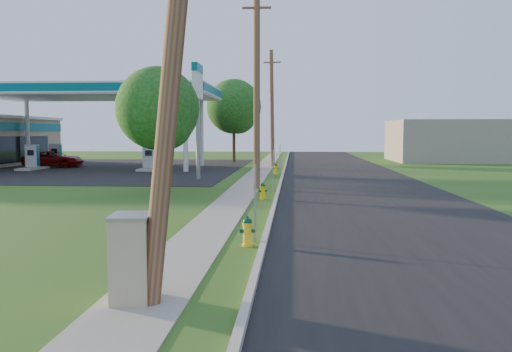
{
  "coord_description": "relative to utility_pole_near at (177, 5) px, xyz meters",
  "views": [
    {
      "loc": [
        1.24,
        -9.52,
        2.81
      ],
      "look_at": [
        0.0,
        8.0,
        1.4
      ],
      "focal_mm": 38.0,
      "sensor_mm": 36.0,
      "label": 1
    }
  ],
  "objects": [
    {
      "name": "fuel_pump_se",
      "position": [
        -8.9,
        35.0,
        -4.08
      ],
      "size": [
        1.2,
        3.2,
        1.9
      ],
      "color": "#A6A499",
      "rests_on": "ground"
    },
    {
      "name": "tree_lot",
      "position": [
        -3.82,
        42.91,
        0.27
      ],
      "size": [
        5.2,
        5.2,
        7.88
      ],
      "color": "#352716",
      "rests_on": "ground"
    },
    {
      "name": "fuel_pump_ne",
      "position": [
        -8.9,
        31.0,
        -4.08
      ],
      "size": [
        1.2,
        3.2,
        1.9
      ],
      "color": "#A6A499",
      "rests_on": "ground"
    },
    {
      "name": "utility_pole_near",
      "position": [
        0.0,
        0.0,
        0.0
      ],
      "size": [
        1.4,
        0.32,
        9.48
      ],
      "color": "brown",
      "rests_on": "ground"
    },
    {
      "name": "forecourt",
      "position": [
        -15.4,
        33.0,
        -4.79
      ],
      "size": [
        26.0,
        28.0,
        0.02
      ],
      "primitive_type": "cube",
      "color": "black",
      "rests_on": "ground"
    },
    {
      "name": "hydrant_mid",
      "position": [
        0.53,
        14.01,
        -4.45
      ],
      "size": [
        0.37,
        0.33,
        0.72
      ],
      "color": "yellow",
      "rests_on": "ground"
    },
    {
      "name": "hydrant_near",
      "position": [
        0.69,
        4.68,
        -4.43
      ],
      "size": [
        0.39,
        0.34,
        0.76
      ],
      "color": "yellow",
      "rests_on": "ground"
    },
    {
      "name": "road",
      "position": [
        5.1,
        11.0,
        -4.79
      ],
      "size": [
        8.0,
        120.0,
        0.02
      ],
      "primitive_type": "cube",
      "color": "black",
      "rests_on": "ground"
    },
    {
      "name": "sign_post_far",
      "position": [
        0.85,
        29.2,
        -3.8
      ],
      "size": [
        0.05,
        0.04,
        2.0
      ],
      "primitive_type": "cube",
      "color": "gray",
      "rests_on": "ground"
    },
    {
      "name": "curb",
      "position": [
        1.1,
        11.0,
        -4.73
      ],
      "size": [
        0.15,
        120.0,
        0.15
      ],
      "primitive_type": "cube",
      "color": "#A6A499",
      "rests_on": "ground"
    },
    {
      "name": "hydrant_far",
      "position": [
        0.6,
        27.98,
        -4.44
      ],
      "size": [
        0.39,
        0.34,
        0.74
      ],
      "color": "yellow",
      "rests_on": "ground"
    },
    {
      "name": "car_red",
      "position": [
        -17.56,
        33.9,
        -4.14
      ],
      "size": [
        4.79,
        2.26,
        1.32
      ],
      "primitive_type": "imported",
      "rotation": [
        0.0,
        0.0,
        1.58
      ],
      "color": "#670808",
      "rests_on": "ground"
    },
    {
      "name": "tree_verge",
      "position": [
        -4.4,
        16.27,
        -1.03
      ],
      "size": [
        3.87,
        3.87,
        5.87
      ],
      "color": "#352716",
      "rests_on": "ground"
    },
    {
      "name": "sidewalk",
      "position": [
        -0.65,
        11.0,
        -4.79
      ],
      "size": [
        1.5,
        120.0,
        0.03
      ],
      "primitive_type": "cube",
      "color": "gray",
      "rests_on": "ground"
    },
    {
      "name": "utility_pole_mid",
      "position": [
        -0.0,
        18.0,
        0.15
      ],
      "size": [
        1.4,
        0.32,
        9.8
      ],
      "color": "brown",
      "rests_on": "ground"
    },
    {
      "name": "distant_building",
      "position": [
        18.6,
        46.0,
        -2.8
      ],
      "size": [
        14.0,
        10.0,
        4.0
      ],
      "primitive_type": "cube",
      "color": "gray",
      "rests_on": "ground"
    },
    {
      "name": "sign_post_near",
      "position": [
        0.85,
        5.2,
        -3.8
      ],
      "size": [
        0.05,
        0.04,
        2.0
      ],
      "primitive_type": "cube",
      "color": "gray",
      "rests_on": "ground"
    },
    {
      "name": "gas_canopy",
      "position": [
        -13.4,
        33.0,
        1.09
      ],
      "size": [
        18.18,
        9.18,
        6.4
      ],
      "color": "silver",
      "rests_on": "ground"
    },
    {
      "name": "sign_post_mid",
      "position": [
        0.85,
        17.0,
        -3.8
      ],
      "size": [
        0.05,
        0.04,
        2.0
      ],
      "primitive_type": "cube",
      "color": "gray",
      "rests_on": "ground"
    },
    {
      "name": "ground_plane",
      "position": [
        0.6,
        1.0,
        -4.8
      ],
      "size": [
        140.0,
        140.0,
        0.0
      ],
      "primitive_type": "plane",
      "color": "#2C5D16",
      "rests_on": "ground"
    },
    {
      "name": "fuel_pump_nw",
      "position": [
        -17.9,
        31.0,
        -4.08
      ],
      "size": [
        1.2,
        3.2,
        1.9
      ],
      "color": "#A6A499",
      "rests_on": "ground"
    },
    {
      "name": "utility_cabinet",
      "position": [
        -0.84,
        0.13,
        -4.07
      ],
      "size": [
        0.74,
        0.92,
        1.47
      ],
      "color": "tan",
      "rests_on": "ground"
    },
    {
      "name": "price_pylon",
      "position": [
        -3.9,
        23.5,
        0.63
      ],
      "size": [
        0.34,
        2.04,
        6.85
      ],
      "color": "gray",
      "rests_on": "ground"
    },
    {
      "name": "fuel_pump_sw",
      "position": [
        -17.9,
        35.0,
        -4.08
      ],
      "size": [
        1.2,
        3.2,
        1.9
      ],
      "color": "#A6A499",
      "rests_on": "ground"
    },
    {
      "name": "utility_pole_far",
      "position": [
        -0.0,
        36.0,
        0.0
      ],
      "size": [
        1.4,
        0.32,
        9.5
      ],
      "color": "brown",
      "rests_on": "ground"
    }
  ]
}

